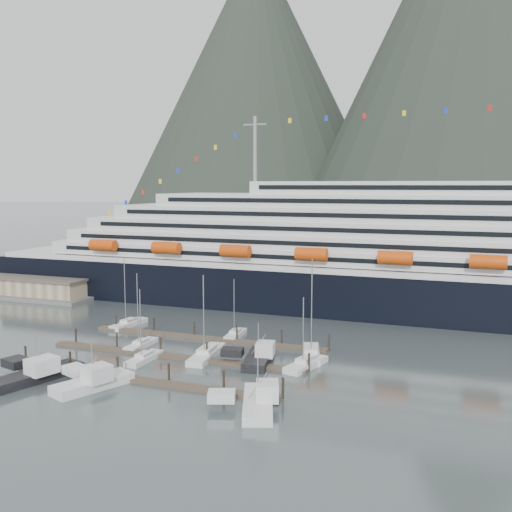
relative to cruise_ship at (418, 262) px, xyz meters
The scene contains 18 objects.
ground 63.76m from the cruise_ship, 118.66° to the right, with size 1600.00×1600.00×0.00m, color #455151.
mountains 555.11m from the cruise_ship, 87.59° to the left, with size 870.00×440.00×420.00m.
cruise_ship is the anchor object (origin of this frame).
warehouse 103.31m from the cruise_ship, behind, with size 46.00×20.00×5.80m.
dock_near 74.63m from the cruise_ship, 118.31° to the right, with size 48.18×2.28×3.20m.
dock_mid 63.65m from the cruise_ship, 123.96° to the right, with size 48.18×2.28×3.20m.
dock_far 53.59m from the cruise_ship, 131.95° to the right, with size 48.18×2.28×3.20m.
sailboat_b 66.02m from the cruise_ship, 132.31° to the right, with size 2.45×8.82×14.16m.
sailboat_c 68.50m from the cruise_ship, 124.80° to the right, with size 2.43×8.83×12.86m.
sailboat_d 59.02m from the cruise_ship, 120.83° to the right, with size 4.47×12.88×15.05m.
sailboat_e 66.11m from the cruise_ship, 147.52° to the right, with size 3.41×10.16×15.12m.
sailboat_f 47.84m from the cruise_ship, 131.14° to the right, with size 3.15×8.31×11.92m.
sailboat_g 46.22m from the cruise_ship, 106.86° to the right, with size 6.16×12.01×17.67m.
sailboat_h 51.86m from the cruise_ship, 103.77° to the right, with size 5.18×10.29×12.28m.
trawler_a 85.82m from the cruise_ship, 124.78° to the right, with size 11.44×15.01×8.00m.
trawler_b 80.48m from the cruise_ship, 118.75° to the right, with size 10.53×12.66×7.87m.
trawler_d 70.77m from the cruise_ship, 100.77° to the right, with size 10.70×13.22×7.58m.
trawler_e 54.71m from the cruise_ship, 112.24° to the right, with size 9.39×12.14×7.57m.
Camera 1 is at (44.50, -85.06, 29.59)m, focal length 42.00 mm.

